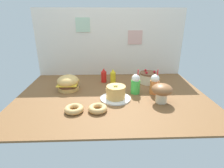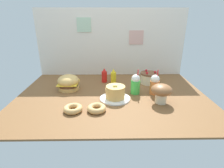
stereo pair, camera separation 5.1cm
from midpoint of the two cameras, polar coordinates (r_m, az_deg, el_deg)
The scene contains 12 objects.
ground_plane at distance 2.32m, azimuth -0.58°, elevation -3.72°, with size 2.43×1.77×0.02m, color brown.
back_wall at distance 3.02m, azimuth -1.12°, elevation 13.10°, with size 2.43×0.04×1.09m.
burger at distance 2.52m, azimuth -14.47°, elevation 0.36°, with size 0.29×0.29×0.21m.
pancake_stack at distance 2.17m, azimuth 0.51°, elevation -3.03°, with size 0.37×0.37×0.19m.
layer_cake at distance 2.75m, azimuth 11.19°, elevation 2.03°, with size 0.27×0.27×0.20m.
ketchup_bottle at distance 2.74m, azimuth -3.20°, elevation 2.68°, with size 0.08×0.08×0.22m.
mustard_bottle at distance 2.70m, azimuth -0.23°, elevation 2.43°, with size 0.08×0.08×0.22m.
cream_soda_cup at distance 2.34m, azimuth 6.95°, elevation -0.01°, with size 0.12×0.12×0.33m.
orange_float_cup at distance 2.37m, azimuth 12.94°, elevation -0.09°, with size 0.12×0.12×0.33m.
donut_pink_glaze at distance 1.96m, azimuth -12.86°, elevation -7.84°, with size 0.20×0.20×0.06m.
donut_chocolate at distance 1.93m, azimuth -5.36°, elevation -7.80°, with size 0.20×0.20×0.06m.
mushroom_stool at distance 2.14m, azimuth 15.10°, elevation -2.22°, with size 0.24×0.24×0.23m.
Camera 1 is at (-0.08, -2.11, 0.96)m, focal length 28.43 mm.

